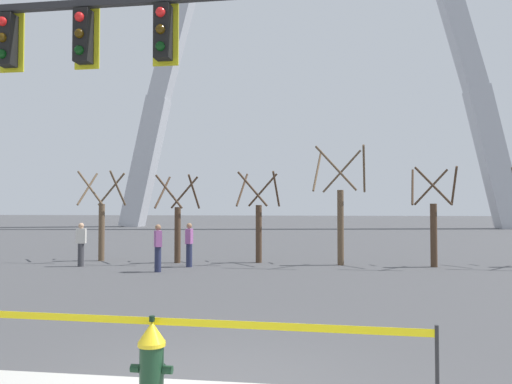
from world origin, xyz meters
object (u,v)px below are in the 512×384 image
object	(u,v)px
pedestrian_standing_center	(81,244)
pedestrian_walking_right	(158,247)
monument_arch	(310,24)
pedestrian_walking_left	(189,244)
fire_hydrant	(152,365)

from	to	relation	value
pedestrian_standing_center	pedestrian_walking_right	xyz separation A→B (m)	(3.30, -1.05, 0.00)
monument_arch	pedestrian_walking_left	distance (m)	40.67
fire_hydrant	pedestrian_standing_center	xyz separation A→B (m)	(-6.96, 11.53, 0.35)
pedestrian_walking_left	pedestrian_standing_center	size ratio (longest dim) A/B	1.00
fire_hydrant	pedestrian_walking_left	world-z (taller)	pedestrian_walking_left
fire_hydrant	pedestrian_walking_right	size ratio (longest dim) A/B	0.62
pedestrian_standing_center	fire_hydrant	bearing A→B (deg)	-58.89
fire_hydrant	pedestrian_walking_left	xyz separation A→B (m)	(-2.99, 11.93, 0.35)
pedestrian_walking_left	pedestrian_walking_right	distance (m)	1.60
pedestrian_walking_right	fire_hydrant	bearing A→B (deg)	-70.78
monument_arch	pedestrian_standing_center	world-z (taller)	monument_arch
fire_hydrant	pedestrian_walking_left	size ratio (longest dim) A/B	0.62
fire_hydrant	monument_arch	bearing A→B (deg)	89.35
monument_arch	pedestrian_walking_left	world-z (taller)	monument_arch
monument_arch	pedestrian_standing_center	distance (m)	41.54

